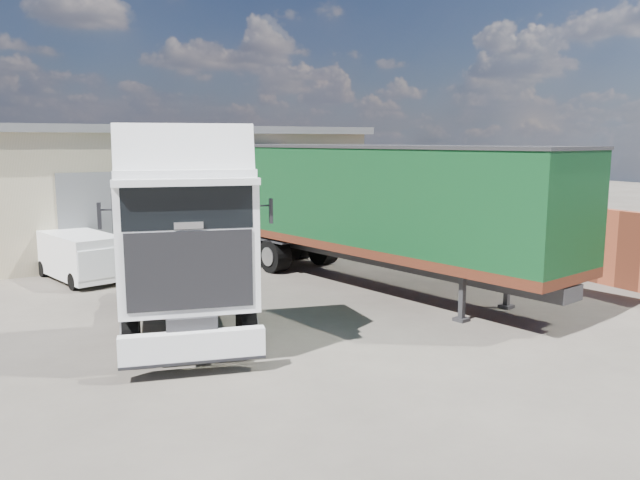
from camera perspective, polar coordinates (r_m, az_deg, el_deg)
ground at (r=15.89m, az=-3.00°, el=-8.22°), size 120.00×120.00×0.00m
brick_boundary_wall at (r=27.03m, az=13.17°, el=1.46°), size 0.35×26.00×2.50m
tractor_unit at (r=14.96m, az=-12.22°, el=-1.10°), size 4.73×7.94×5.07m
box_trailer at (r=20.19m, az=4.73°, el=3.57°), size 5.27×14.08×4.58m
panel_van at (r=22.64m, az=-21.08°, el=-1.41°), size 2.45×4.22×1.62m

